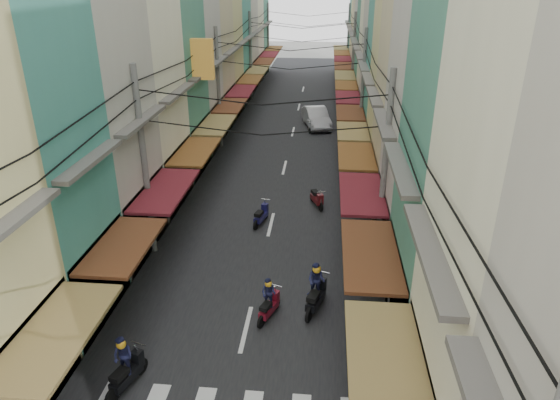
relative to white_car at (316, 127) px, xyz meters
The scene contains 13 objects.
ground 23.73m from the white_car, 94.27° to the right, with size 160.00×160.00×0.00m, color slate.
road 4.07m from the white_car, 115.71° to the right, with size 10.00×80.00×0.02m, color black.
sidewalk_left 9.04m from the white_car, 156.08° to the right, with size 3.00×80.00×0.06m, color gray.
sidewalk_right 5.99m from the white_car, 37.74° to the right, with size 3.00×80.00×0.06m, color gray.
building_row_left 15.49m from the white_car, 143.74° to the right, with size 7.80×67.67×23.70m.
building_row_right 13.36m from the white_car, 49.57° to the right, with size 7.80×68.98×22.59m.
utility_poles 11.02m from the white_car, 101.53° to the right, with size 10.20×66.13×8.20m.
white_car is the anchor object (origin of this frame).
bicycle 22.96m from the white_car, 75.76° to the right, with size 0.62×1.65×1.13m, color black.
moving_scooters 21.92m from the white_car, 93.61° to the right, with size 6.02×29.03×1.95m.
parked_scooters 27.14m from the white_car, 84.41° to the right, with size 13.11×15.71×0.96m.
pedestrians 23.42m from the white_car, 104.76° to the right, with size 11.71×20.58×2.15m.
traffic_sign 25.78m from the white_car, 83.26° to the right, with size 0.10×0.60×2.74m.
Camera 1 is at (2.47, -15.79, 11.27)m, focal length 32.00 mm.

